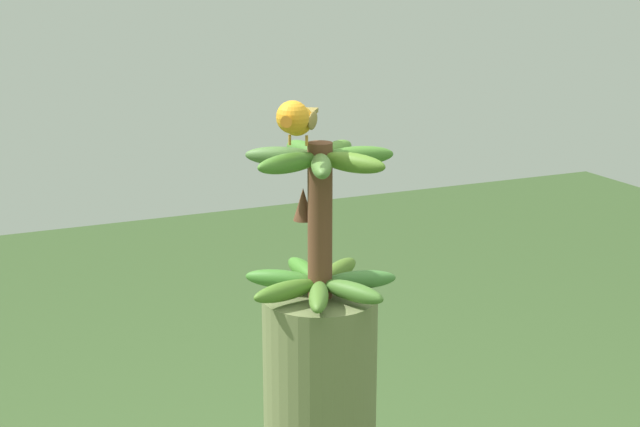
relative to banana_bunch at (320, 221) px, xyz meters
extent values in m
cylinder|color=brown|center=(0.00, 0.00, 0.00)|extent=(0.04, 0.04, 0.29)
ellipsoid|color=#3D7C26|center=(-0.07, 0.00, -0.12)|extent=(0.13, 0.03, 0.03)
ellipsoid|color=#3D7A2A|center=(-0.05, -0.06, -0.12)|extent=(0.11, 0.13, 0.03)
ellipsoid|color=#4A7726|center=(0.02, -0.07, -0.12)|extent=(0.06, 0.14, 0.03)
ellipsoid|color=#4C762B|center=(0.07, -0.03, -0.12)|extent=(0.14, 0.09, 0.03)
ellipsoid|color=#46742C|center=(0.07, 0.03, -0.12)|extent=(0.14, 0.09, 0.03)
ellipsoid|color=#427935|center=(0.02, 0.07, -0.12)|extent=(0.06, 0.14, 0.03)
ellipsoid|color=#4E7325|center=(-0.05, 0.06, -0.12)|extent=(0.11, 0.13, 0.03)
ellipsoid|color=#427628|center=(0.01, 0.07, 0.11)|extent=(0.06, 0.14, 0.03)
ellipsoid|color=#4C7B2C|center=(-0.05, 0.05, 0.11)|extent=(0.12, 0.12, 0.03)
ellipsoid|color=#3E7428|center=(-0.07, 0.00, 0.11)|extent=(0.14, 0.04, 0.03)
ellipsoid|color=#476E34|center=(-0.04, -0.06, 0.11)|extent=(0.10, 0.13, 0.03)
ellipsoid|color=#437627|center=(0.02, -0.07, 0.11)|extent=(0.07, 0.14, 0.03)
ellipsoid|color=#4E7735|center=(0.06, -0.03, 0.11)|extent=(0.14, 0.08, 0.03)
ellipsoid|color=#4F7825|center=(0.06, 0.03, 0.11)|extent=(0.13, 0.10, 0.03)
cone|color=brown|center=(-0.04, -0.02, 0.02)|extent=(0.04, 0.04, 0.06)
cylinder|color=#C68933|center=(0.00, -0.06, 0.15)|extent=(0.01, 0.01, 0.02)
cylinder|color=#C68933|center=(0.02, -0.03, 0.15)|extent=(0.00, 0.01, 0.02)
ellipsoid|color=orange|center=(0.01, -0.04, 0.18)|extent=(0.11, 0.10, 0.05)
ellipsoid|color=olive|center=(-0.01, -0.06, 0.18)|extent=(0.06, 0.05, 0.03)
ellipsoid|color=olive|center=(0.02, -0.02, 0.18)|extent=(0.06, 0.05, 0.03)
cube|color=olive|center=(-0.05, 0.00, 0.19)|extent=(0.07, 0.06, 0.01)
sphere|color=orange|center=(0.05, -0.07, 0.20)|extent=(0.06, 0.06, 0.06)
sphere|color=black|center=(0.06, -0.06, 0.20)|extent=(0.01, 0.01, 0.01)
cone|color=orange|center=(0.07, -0.09, 0.20)|extent=(0.03, 0.03, 0.02)
camera|label=1|loc=(1.44, -0.64, 0.44)|focal=51.65mm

